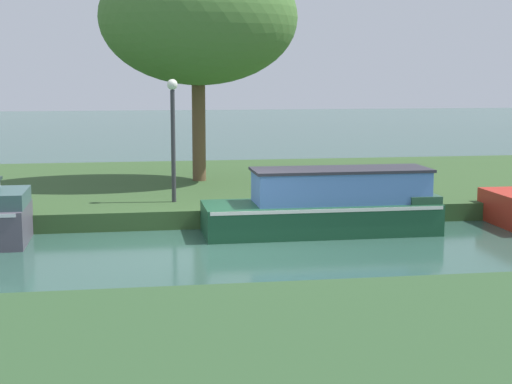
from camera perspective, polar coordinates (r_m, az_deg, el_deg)
The scene contains 5 objects.
ground_plane at distance 15.10m, azimuth -2.42°, elevation -4.12°, with size 120.00×120.00×0.00m, color #2D5245.
riverbank_far at distance 21.92m, azimuth -4.60°, elevation 0.34°, with size 72.00×10.00×0.40m, color #325028.
forest_narrowboat at distance 16.58m, azimuth 5.27°, elevation -0.94°, with size 4.87×1.59×1.36m.
willow_tree_left at distance 21.34m, azimuth -4.14°, elevation 12.40°, with size 5.25×3.97×6.15m.
lamp_post at distance 18.01m, azimuth -6.01°, elevation 4.84°, with size 0.24×0.24×2.79m.
Camera 1 is at (-1.73, -14.64, 3.28)m, focal length 55.49 mm.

